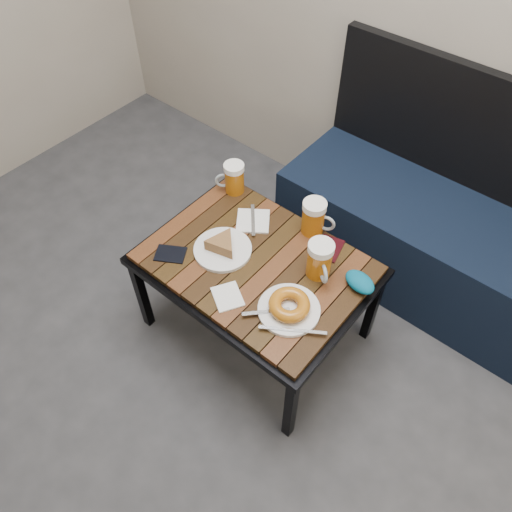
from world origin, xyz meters
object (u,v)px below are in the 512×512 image
Objects in this scene: beer_mug_right at (320,260)px; passport_burgundy at (329,248)px; bench at (438,239)px; cafe_table at (256,268)px; beer_mug_left at (234,178)px; plate_bagel at (289,307)px; plate_pie at (223,247)px; beer_mug_centre at (314,217)px; knit_pouch at (360,282)px; passport_navy at (170,254)px.

beer_mug_right is 1.25× the size of passport_burgundy.
bench reaches higher than cafe_table.
beer_mug_left reaches higher than cafe_table.
cafe_table is (-0.44, -0.73, 0.16)m from bench.
plate_pie is at bearing 170.72° from plate_bagel.
bench is 0.94m from beer_mug_left.
beer_mug_left is 0.55m from beer_mug_right.
beer_mug_right is (0.21, 0.10, 0.12)m from cafe_table.
plate_pie is (-0.20, -0.30, -0.05)m from beer_mug_centre.
beer_mug_left is 0.39m from beer_mug_centre.
beer_mug_right is (-0.23, -0.63, 0.28)m from bench.
bench is 11.67× the size of knit_pouch.
beer_mug_right is at bearing 123.43° from beer_mug_left.
plate_bagel is 0.33m from passport_burgundy.
knit_pouch is (0.49, 0.19, 0.00)m from plate_pie.
passport_burgundy is (0.10, -0.04, -0.07)m from beer_mug_centre.
plate_bagel is (0.36, -0.06, 0.00)m from plate_pie.
beer_mug_centre is 0.56m from passport_navy.
beer_mug_right is 0.55× the size of plate_bagel.
bench is at bearing 111.33° from passport_navy.
passport_navy is at bearing -145.55° from beer_mug_centre.
plate_pie is at bearing -161.86° from cafe_table.
knit_pouch reaches higher than cafe_table.
bench is at bearing 49.49° from passport_burgundy.
plate_pie reaches higher than plate_bagel.
plate_bagel is at bearing -94.31° from passport_burgundy.
cafe_table is 5.54× the size of beer_mug_right.
bench reaches higher than beer_mug_right.
plate_pie is 1.97× the size of passport_navy.
passport_burgundy is at bearing 51.65° from cafe_table.
cafe_table is 3.07× the size of plate_bagel.
plate_bagel is 2.28× the size of knit_pouch.
beer_mug_centre reaches higher than knit_pouch.
bench reaches higher than passport_burgundy.
beer_mug_right is at bearing 95.34° from plate_bagel.
beer_mug_centre is at bearing 56.32° from plate_pie.
cafe_table is 7.00× the size of knit_pouch.
passport_burgundy is (-0.26, -0.51, 0.20)m from bench.
plate_bagel is 2.43× the size of passport_navy.
beer_mug_centre is (0.39, 0.02, 0.01)m from beer_mug_left.
cafe_table is 0.29m from passport_burgundy.
beer_mug_centre is 1.22× the size of passport_burgundy.
beer_mug_centre is 0.37m from plate_pie.
cafe_table is at bearing 156.33° from plate_bagel.
beer_mug_right reaches higher than passport_navy.
plate_bagel is (0.16, -0.36, -0.05)m from beer_mug_centre.
bench is 0.64m from knit_pouch.
bench is 1.17m from passport_navy.
cafe_table is at bearing -123.51° from beer_mug_centre.
beer_mug_centre reaches higher than passport_navy.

